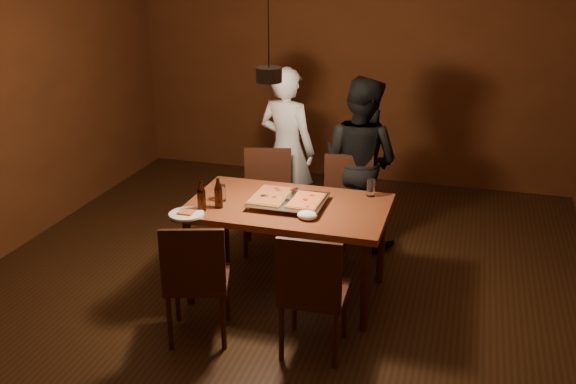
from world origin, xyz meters
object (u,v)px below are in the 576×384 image
(chair_near_left, at_px, (196,272))
(diner_white, at_px, (287,150))
(beer_bottle_b, at_px, (218,193))
(diner_dark, at_px, (360,162))
(beer_bottle_a, at_px, (201,196))
(pendant_lamp, at_px, (269,73))
(pizza_tray, at_px, (288,202))
(chair_far_right, at_px, (348,198))
(chair_near_right, at_px, (312,284))
(plate_slice, at_px, (186,214))
(chair_far_left, at_px, (267,190))
(dining_table, at_px, (288,213))

(chair_near_left, xyz_separation_m, diner_white, (0.03, 2.05, 0.25))
(beer_bottle_b, distance_m, diner_dark, 1.55)
(beer_bottle_a, height_order, pendant_lamp, pendant_lamp)
(beer_bottle_b, xyz_separation_m, pendant_lamp, (0.38, 0.06, 0.90))
(beer_bottle_a, xyz_separation_m, pendant_lamp, (0.48, 0.15, 0.89))
(pizza_tray, relative_size, beer_bottle_b, 2.39)
(chair_far_right, height_order, pendant_lamp, pendant_lamp)
(chair_near_left, xyz_separation_m, chair_near_right, (0.79, 0.05, 0.00))
(diner_white, bearing_deg, plate_slice, 95.20)
(beer_bottle_b, relative_size, diner_white, 0.15)
(pizza_tray, height_order, diner_white, diner_white)
(chair_far_left, height_order, pizza_tray, chair_far_left)
(beer_bottle_b, bearing_deg, pendant_lamp, 8.62)
(chair_far_left, bearing_deg, plate_slice, 64.30)
(beer_bottle_a, bearing_deg, chair_far_left, 81.83)
(plate_slice, bearing_deg, diner_white, 80.37)
(dining_table, bearing_deg, pizza_tray, -71.68)
(pendant_lamp, bearing_deg, plate_slice, -155.25)
(chair_far_right, xyz_separation_m, beer_bottle_a, (-0.88, -1.08, 0.33))
(chair_far_right, xyz_separation_m, pizza_tray, (-0.30, -0.80, 0.24))
(pizza_tray, bearing_deg, beer_bottle_a, -157.93)
(chair_far_left, distance_m, chair_far_right, 0.73)
(dining_table, relative_size, pendant_lamp, 1.36)
(chair_far_left, distance_m, beer_bottle_b, 1.04)
(chair_near_left, height_order, beer_bottle_b, beer_bottle_b)
(diner_dark, xyz_separation_m, pendant_lamp, (-0.44, -1.26, 0.99))
(chair_far_left, xyz_separation_m, chair_near_left, (0.02, -1.60, 0.00))
(beer_bottle_a, relative_size, beer_bottle_b, 1.02)
(beer_bottle_a, relative_size, diner_white, 0.15)
(diner_dark, bearing_deg, dining_table, 95.10)
(dining_table, xyz_separation_m, chair_far_left, (-0.42, 0.78, -0.14))
(beer_bottle_a, xyz_separation_m, beer_bottle_b, (0.10, 0.09, -0.00))
(dining_table, distance_m, chair_near_left, 0.93)
(pizza_tray, bearing_deg, chair_far_right, 65.05)
(dining_table, height_order, pizza_tray, pizza_tray)
(plate_slice, height_order, diner_dark, diner_dark)
(beer_bottle_a, bearing_deg, dining_table, 27.12)
(chair_near_right, bearing_deg, diner_white, 108.53)
(beer_bottle_a, distance_m, beer_bottle_b, 0.13)
(chair_far_left, bearing_deg, dining_table, 103.55)
(chair_far_left, height_order, plate_slice, chair_far_left)
(dining_table, bearing_deg, chair_far_left, 118.31)
(plate_slice, relative_size, pendant_lamp, 0.23)
(chair_far_right, relative_size, diner_white, 0.31)
(dining_table, relative_size, diner_white, 0.96)
(chair_near_right, height_order, diner_white, diner_white)
(chair_near_left, distance_m, diner_dark, 2.08)
(chair_near_left, xyz_separation_m, pendant_lamp, (0.31, 0.67, 1.22))
(chair_near_left, relative_size, pizza_tray, 0.96)
(diner_dark, bearing_deg, plate_slice, 79.20)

